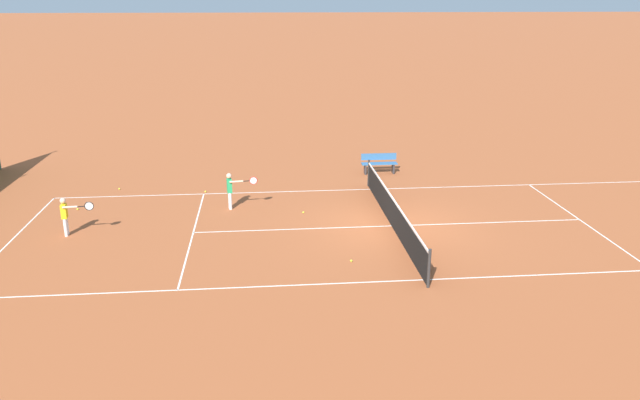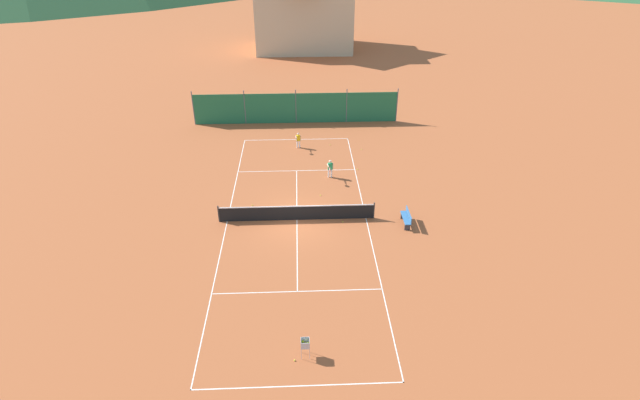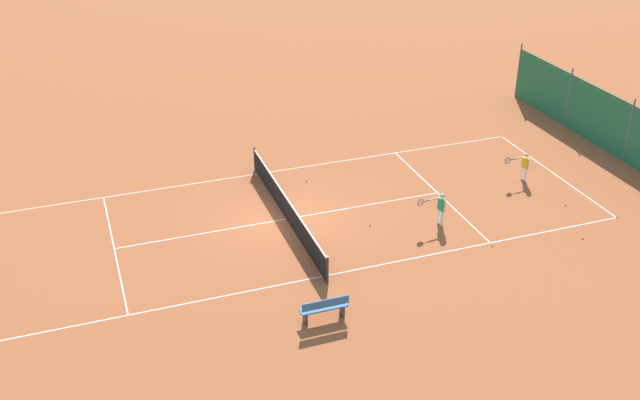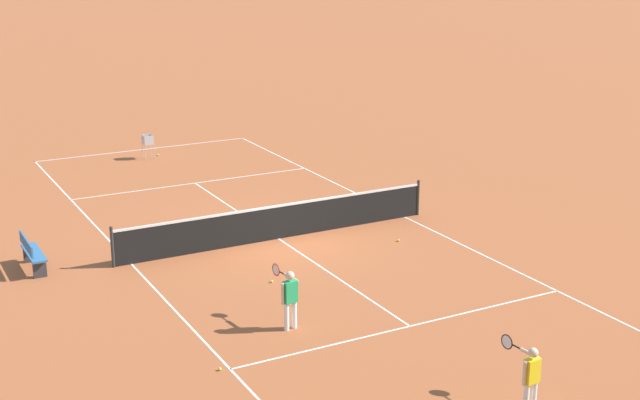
{
  "view_description": "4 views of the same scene",
  "coord_description": "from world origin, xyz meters",
  "px_view_note": "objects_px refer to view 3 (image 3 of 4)",
  "views": [
    {
      "loc": [
        -18.76,
        4.15,
        7.11
      ],
      "look_at": [
        -1.46,
        2.5,
        1.44
      ],
      "focal_mm": 35.0,
      "sensor_mm": 36.0,
      "label": 1
    },
    {
      "loc": [
        0.28,
        -24.87,
        15.88
      ],
      "look_at": [
        1.36,
        -0.25,
        1.47
      ],
      "focal_mm": 28.0,
      "sensor_mm": 36.0,
      "label": 2
    },
    {
      "loc": [
        23.67,
        -7.02,
        14.11
      ],
      "look_at": [
        1.0,
        1.0,
        1.15
      ],
      "focal_mm": 42.0,
      "sensor_mm": 36.0,
      "label": 3
    },
    {
      "loc": [
        9.84,
        20.69,
        7.95
      ],
      "look_at": [
        -1.01,
        0.51,
        1.09
      ],
      "focal_mm": 50.0,
      "sensor_mm": 36.0,
      "label": 4
    }
  ],
  "objects_px": {
    "tennis_ball_by_net_right": "(492,245)",
    "tennis_ball_service_box": "(583,238)",
    "tennis_net": "(286,207)",
    "player_far_service": "(524,165)",
    "player_near_service": "(440,207)",
    "tennis_ball_near_corner": "(307,181)",
    "tennis_ball_far_corner": "(566,205)",
    "tennis_ball_by_net_left": "(370,225)",
    "tennis_ball_mid_court": "(299,256)",
    "courtside_bench": "(324,308)"
  },
  "relations": [
    {
      "from": "player_far_service",
      "to": "tennis_ball_by_net_left",
      "type": "xyz_separation_m",
      "value": [
        1.38,
        -7.48,
        -0.68
      ]
    },
    {
      "from": "tennis_ball_near_corner",
      "to": "tennis_ball_service_box",
      "type": "bearing_deg",
      "value": 45.93
    },
    {
      "from": "player_near_service",
      "to": "tennis_ball_by_net_left",
      "type": "relative_size",
      "value": 19.57
    },
    {
      "from": "player_near_service",
      "to": "tennis_ball_near_corner",
      "type": "distance_m",
      "value": 6.2
    },
    {
      "from": "player_far_service",
      "to": "tennis_ball_mid_court",
      "type": "distance_m",
      "value": 10.98
    },
    {
      "from": "player_near_service",
      "to": "player_far_service",
      "type": "bearing_deg",
      "value": 113.11
    },
    {
      "from": "tennis_ball_by_net_left",
      "to": "tennis_net",
      "type": "bearing_deg",
      "value": -118.62
    },
    {
      "from": "player_far_service",
      "to": "tennis_ball_near_corner",
      "type": "height_order",
      "value": "player_far_service"
    },
    {
      "from": "player_near_service",
      "to": "tennis_ball_by_net_left",
      "type": "distance_m",
      "value": 2.69
    },
    {
      "from": "tennis_ball_mid_court",
      "to": "tennis_ball_service_box",
      "type": "distance_m",
      "value": 10.35
    },
    {
      "from": "player_far_service",
      "to": "courtside_bench",
      "type": "height_order",
      "value": "player_far_service"
    },
    {
      "from": "tennis_ball_by_net_right",
      "to": "tennis_ball_service_box",
      "type": "height_order",
      "value": "same"
    },
    {
      "from": "tennis_ball_near_corner",
      "to": "player_far_service",
      "type": "bearing_deg",
      "value": 71.24
    },
    {
      "from": "player_far_service",
      "to": "tennis_ball_far_corner",
      "type": "relative_size",
      "value": 18.54
    },
    {
      "from": "player_far_service",
      "to": "player_near_service",
      "type": "distance_m",
      "value": 5.43
    },
    {
      "from": "tennis_ball_service_box",
      "to": "courtside_bench",
      "type": "relative_size",
      "value": 0.04
    },
    {
      "from": "tennis_ball_near_corner",
      "to": "tennis_ball_mid_court",
      "type": "xyz_separation_m",
      "value": [
        5.45,
        -2.12,
        0.0
      ]
    },
    {
      "from": "tennis_net",
      "to": "tennis_ball_near_corner",
      "type": "relative_size",
      "value": 139.09
    },
    {
      "from": "player_far_service",
      "to": "tennis_ball_by_net_right",
      "type": "xyz_separation_m",
      "value": [
        4.15,
        -3.92,
        -0.68
      ]
    },
    {
      "from": "player_near_service",
      "to": "tennis_ball_near_corner",
      "type": "height_order",
      "value": "player_near_service"
    },
    {
      "from": "tennis_ball_far_corner",
      "to": "tennis_ball_by_net_right",
      "type": "distance_m",
      "value": 4.62
    },
    {
      "from": "tennis_ball_by_net_left",
      "to": "tennis_ball_mid_court",
      "type": "bearing_deg",
      "value": -69.8
    },
    {
      "from": "player_far_service",
      "to": "tennis_ball_by_net_left",
      "type": "relative_size",
      "value": 18.54
    },
    {
      "from": "tennis_net",
      "to": "player_near_service",
      "type": "distance_m",
      "value": 5.75
    },
    {
      "from": "tennis_net",
      "to": "tennis_ball_far_corner",
      "type": "relative_size",
      "value": 139.09
    },
    {
      "from": "player_near_service",
      "to": "tennis_ball_far_corner",
      "type": "xyz_separation_m",
      "value": [
        0.34,
        5.38,
        -0.72
      ]
    },
    {
      "from": "player_near_service",
      "to": "tennis_ball_far_corner",
      "type": "bearing_deg",
      "value": 86.39
    },
    {
      "from": "tennis_net",
      "to": "tennis_ball_by_net_right",
      "type": "xyz_separation_m",
      "value": [
        4.29,
        6.35,
        -0.47
      ]
    },
    {
      "from": "player_far_service",
      "to": "tennis_ball_service_box",
      "type": "relative_size",
      "value": 18.54
    },
    {
      "from": "player_near_service",
      "to": "tennis_ball_by_net_right",
      "type": "relative_size",
      "value": 19.57
    },
    {
      "from": "tennis_net",
      "to": "tennis_ball_by_net_right",
      "type": "height_order",
      "value": "tennis_net"
    },
    {
      "from": "tennis_net",
      "to": "courtside_bench",
      "type": "height_order",
      "value": "tennis_net"
    },
    {
      "from": "tennis_net",
      "to": "player_far_service",
      "type": "xyz_separation_m",
      "value": [
        0.15,
        10.27,
        0.22
      ]
    },
    {
      "from": "tennis_ball_near_corner",
      "to": "tennis_ball_by_net_left",
      "type": "xyz_separation_m",
      "value": [
        4.28,
        1.06,
        0.0
      ]
    },
    {
      "from": "tennis_net",
      "to": "courtside_bench",
      "type": "distance_m",
      "value": 6.39
    },
    {
      "from": "tennis_ball_near_corner",
      "to": "tennis_ball_service_box",
      "type": "height_order",
      "value": "same"
    },
    {
      "from": "player_near_service",
      "to": "tennis_ball_mid_court",
      "type": "xyz_separation_m",
      "value": [
        0.41,
        -5.66,
        -0.72
      ]
    },
    {
      "from": "player_near_service",
      "to": "tennis_ball_service_box",
      "type": "bearing_deg",
      "value": 58.74
    },
    {
      "from": "tennis_net",
      "to": "courtside_bench",
      "type": "bearing_deg",
      "value": -6.77
    },
    {
      "from": "tennis_ball_far_corner",
      "to": "tennis_ball_near_corner",
      "type": "xyz_separation_m",
      "value": [
        -5.37,
        -8.92,
        0.0
      ]
    },
    {
      "from": "tennis_net",
      "to": "tennis_ball_far_corner",
      "type": "distance_m",
      "value": 10.98
    },
    {
      "from": "tennis_ball_by_net_right",
      "to": "tennis_ball_service_box",
      "type": "distance_m",
      "value": 3.43
    },
    {
      "from": "tennis_net",
      "to": "player_far_service",
      "type": "relative_size",
      "value": 7.5
    },
    {
      "from": "player_near_service",
      "to": "tennis_ball_far_corner",
      "type": "distance_m",
      "value": 5.44
    },
    {
      "from": "tennis_ball_by_net_left",
      "to": "tennis_ball_by_net_right",
      "type": "distance_m",
      "value": 4.51
    },
    {
      "from": "tennis_ball_by_net_left",
      "to": "tennis_ball_by_net_right",
      "type": "xyz_separation_m",
      "value": [
        2.77,
        3.56,
        0.0
      ]
    },
    {
      "from": "tennis_ball_far_corner",
      "to": "tennis_ball_service_box",
      "type": "bearing_deg",
      "value": -21.93
    },
    {
      "from": "tennis_ball_mid_court",
      "to": "tennis_ball_far_corner",
      "type": "bearing_deg",
      "value": 90.39
    },
    {
      "from": "player_far_service",
      "to": "tennis_ball_by_net_right",
      "type": "height_order",
      "value": "player_far_service"
    },
    {
      "from": "tennis_ball_near_corner",
      "to": "tennis_ball_by_net_left",
      "type": "height_order",
      "value": "same"
    }
  ]
}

